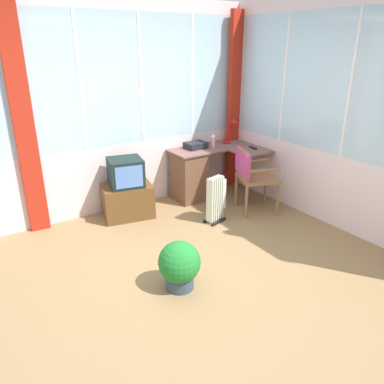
# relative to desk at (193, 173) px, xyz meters

# --- Properties ---
(ground) EXTENTS (5.04, 4.97, 0.06)m
(ground) POSITION_rel_desk_xyz_m (-1.03, -1.69, -0.43)
(ground) COLOR olive
(north_window_panel) EXTENTS (4.04, 0.07, 2.72)m
(north_window_panel) POSITION_rel_desk_xyz_m (-1.03, 0.32, 0.96)
(north_window_panel) COLOR silver
(north_window_panel) RESTS_ON ground
(east_window_panel) EXTENTS (0.07, 3.97, 2.72)m
(east_window_panel) POSITION_rel_desk_xyz_m (1.02, -1.69, 0.95)
(east_window_panel) COLOR silver
(east_window_panel) RESTS_ON ground
(curtain_north_left) EXTENTS (0.23, 0.09, 2.62)m
(curtain_north_left) POSITION_rel_desk_xyz_m (-2.14, 0.24, 0.91)
(curtain_north_left) COLOR #B42716
(curtain_north_left) RESTS_ON ground
(curtain_corner) EXTENTS (0.23, 0.09, 2.62)m
(curtain_corner) POSITION_rel_desk_xyz_m (0.89, 0.19, 0.91)
(curtain_corner) COLOR #B42716
(curtain_corner) RESTS_ON ground
(desk) EXTENTS (1.27, 0.93, 0.74)m
(desk) POSITION_rel_desk_xyz_m (0.00, 0.00, 0.00)
(desk) COLOR brown
(desk) RESTS_ON ground
(desk_lamp) EXTENTS (0.22, 0.19, 0.38)m
(desk_lamp) POSITION_rel_desk_xyz_m (0.74, 0.02, 0.58)
(desk_lamp) COLOR red
(desk_lamp) RESTS_ON desk
(tv_remote) EXTENTS (0.07, 0.16, 0.02)m
(tv_remote) POSITION_rel_desk_xyz_m (0.79, -0.38, 0.35)
(tv_remote) COLOR black
(tv_remote) RESTS_ON desk
(spray_bottle) EXTENTS (0.06, 0.06, 0.22)m
(spray_bottle) POSITION_rel_desk_xyz_m (0.33, -0.03, 0.44)
(spray_bottle) COLOR pink
(spray_bottle) RESTS_ON desk
(paper_tray) EXTENTS (0.31, 0.25, 0.09)m
(paper_tray) POSITION_rel_desk_xyz_m (0.10, 0.09, 0.38)
(paper_tray) COLOR #20212A
(paper_tray) RESTS_ON desk
(wooden_armchair) EXTENTS (0.63, 0.63, 0.88)m
(wooden_armchair) POSITION_rel_desk_xyz_m (0.38, -0.79, 0.17)
(wooden_armchair) COLOR #96633D
(wooden_armchair) RESTS_ON ground
(tv_on_stand) EXTENTS (0.72, 0.56, 0.80)m
(tv_on_stand) POSITION_rel_desk_xyz_m (-1.07, -0.03, -0.05)
(tv_on_stand) COLOR brown
(tv_on_stand) RESTS_ON ground
(space_heater) EXTENTS (0.33, 0.23, 0.61)m
(space_heater) POSITION_rel_desk_xyz_m (-0.17, -0.80, -0.09)
(space_heater) COLOR silver
(space_heater) RESTS_ON ground
(potted_plant) EXTENTS (0.40, 0.40, 0.48)m
(potted_plant) POSITION_rel_desk_xyz_m (-1.33, -1.76, -0.15)
(potted_plant) COLOR #364655
(potted_plant) RESTS_ON ground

